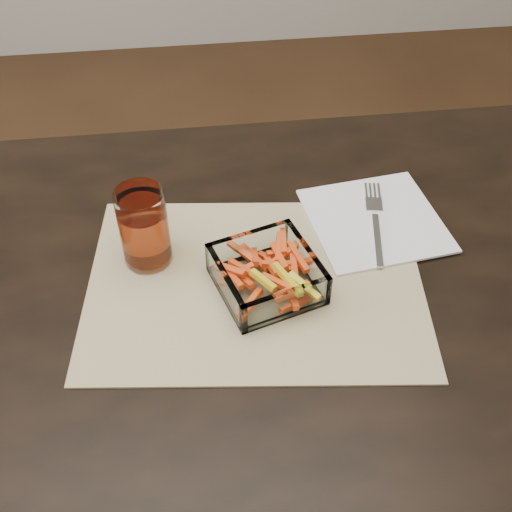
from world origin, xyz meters
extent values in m
cube|color=black|center=(0.00, 0.00, 0.73)|extent=(1.60, 0.90, 0.03)
cylinder|color=black|center=(0.72, 0.37, 0.36)|extent=(0.06, 0.06, 0.72)
cube|color=tan|center=(0.13, 0.07, 0.75)|extent=(0.48, 0.38, 0.00)
cube|color=white|center=(0.14, 0.06, 0.76)|extent=(0.16, 0.16, 0.01)
cube|color=white|center=(0.13, 0.11, 0.78)|extent=(0.12, 0.04, 0.05)
cube|color=white|center=(0.16, 0.00, 0.78)|extent=(0.12, 0.04, 0.05)
cube|color=white|center=(0.09, 0.04, 0.78)|extent=(0.04, 0.12, 0.05)
cube|color=white|center=(0.20, 0.07, 0.78)|extent=(0.04, 0.12, 0.05)
cylinder|color=white|center=(-0.01, 0.13, 0.81)|extent=(0.07, 0.07, 0.12)
cylinder|color=#A73917|center=(-0.01, 0.13, 0.80)|extent=(0.06, 0.06, 0.08)
cube|color=white|center=(0.32, 0.17, 0.76)|extent=(0.21, 0.21, 0.00)
cube|color=silver|center=(0.31, 0.12, 0.76)|extent=(0.03, 0.11, 0.00)
cube|color=silver|center=(0.33, 0.20, 0.76)|extent=(0.03, 0.04, 0.00)
cube|color=silver|center=(0.32, 0.23, 0.76)|extent=(0.01, 0.04, 0.00)
cube|color=silver|center=(0.33, 0.23, 0.76)|extent=(0.01, 0.04, 0.00)
cube|color=silver|center=(0.34, 0.23, 0.76)|extent=(0.01, 0.04, 0.00)
cube|color=silver|center=(0.34, 0.23, 0.76)|extent=(0.01, 0.04, 0.00)
camera|label=1|loc=(0.06, -0.52, 1.39)|focal=45.00mm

